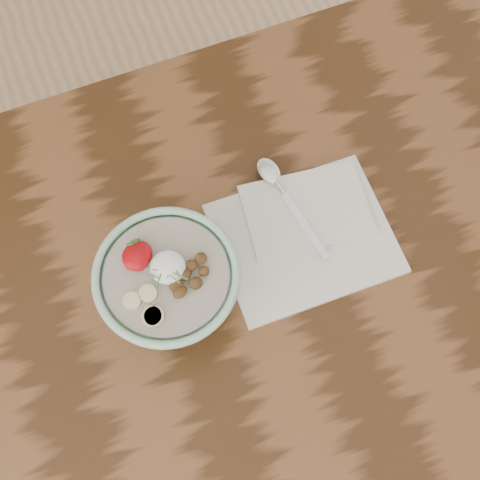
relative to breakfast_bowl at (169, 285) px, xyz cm
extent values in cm
cube|color=#351E0D|center=(21.36, -2.60, -8.99)|extent=(160.00, 90.00, 4.00)
cylinder|color=#91C3A1|center=(0.02, -0.03, -6.34)|extent=(9.13, 9.13, 1.30)
torus|color=#91C3A1|center=(0.02, -0.03, 4.32)|extent=(20.77, 20.77, 1.20)
cylinder|color=#A19985|center=(0.02, -0.03, 3.67)|extent=(17.61, 17.61, 1.09)
ellipsoid|color=white|center=(0.63, 0.68, 5.17)|extent=(4.98, 4.98, 2.74)
ellipsoid|color=#95060A|center=(-3.03, 3.63, 5.26)|extent=(3.81, 4.19, 2.10)
cone|color=#286623|center=(-3.03, 5.35, 5.56)|extent=(1.40, 1.03, 1.52)
ellipsoid|color=#95060A|center=(-2.27, 4.02, 5.15)|extent=(3.43, 3.78, 1.89)
cone|color=#286623|center=(-2.27, 5.57, 5.45)|extent=(1.40, 1.03, 1.52)
cylinder|color=#CDC387|center=(-3.66, -4.96, 4.61)|extent=(2.79, 2.79, 0.70)
cylinder|color=#CDC387|center=(-5.48, -1.94, 4.61)|extent=(2.49, 2.49, 0.70)
cylinder|color=#CDC387|center=(-3.13, -1.75, 4.61)|extent=(2.55, 2.55, 0.70)
cylinder|color=#CDC387|center=(-3.37, -5.08, 4.61)|extent=(2.73, 2.73, 0.70)
ellipsoid|color=#553619|center=(2.46, -1.08, 4.89)|extent=(2.26, 2.07, 1.43)
ellipsoid|color=#553619|center=(1.02, -3.27, 4.96)|extent=(2.47, 2.04, 1.55)
ellipsoid|color=#553619|center=(3.46, -2.75, 4.85)|extent=(2.61, 2.61, 1.47)
ellipsoid|color=#553619|center=(0.87, -2.13, 4.92)|extent=(2.95, 2.96, 1.05)
ellipsoid|color=#553619|center=(3.68, -0.13, 4.80)|extent=(1.83, 1.71, 0.89)
ellipsoid|color=#553619|center=(5.09, -1.51, 4.74)|extent=(1.87, 1.86, 1.14)
ellipsoid|color=#553619|center=(5.33, 0.39, 4.82)|extent=(1.88, 1.89, 1.20)
cylinder|color=#447C34|center=(-0.93, 0.47, 6.21)|extent=(1.30, 0.63, 0.23)
cylinder|color=#447C34|center=(-2.02, -0.04, 6.21)|extent=(1.01, 0.94, 0.22)
cylinder|color=#447C34|center=(0.89, 1.23, 6.21)|extent=(1.73, 1.15, 0.25)
cylinder|color=#447C34|center=(0.99, -0.74, 6.21)|extent=(1.57, 1.32, 0.25)
cylinder|color=#447C34|center=(0.91, -1.66, 6.21)|extent=(1.04, 1.66, 0.24)
cylinder|color=#447C34|center=(0.41, -0.57, 6.21)|extent=(0.85, 1.31, 0.23)
cylinder|color=#447C34|center=(2.00, -1.68, 6.21)|extent=(1.37, 1.55, 0.25)
cylinder|color=#447C34|center=(0.50, 0.19, 6.21)|extent=(1.14, 0.96, 0.23)
cylinder|color=#447C34|center=(-1.39, -0.34, 6.21)|extent=(1.06, 1.20, 0.23)
cylinder|color=#447C34|center=(-1.11, -1.01, 6.21)|extent=(1.30, 1.65, 0.25)
cylinder|color=#447C34|center=(1.52, -0.59, 6.21)|extent=(0.37, 1.92, 0.25)
cube|color=silver|center=(22.68, 1.62, -6.47)|extent=(27.38, 22.32, 1.03)
cube|color=silver|center=(24.75, 5.76, -5.64)|extent=(21.21, 15.83, 0.62)
cube|color=silver|center=(23.33, 3.18, -5.14)|extent=(3.17, 12.63, 0.38)
cylinder|color=silver|center=(22.08, 11.02, -4.95)|extent=(1.27, 3.36, 0.77)
ellipsoid|color=silver|center=(21.58, 14.13, -4.81)|extent=(4.10, 5.49, 1.04)
camera|label=1|loc=(-1.20, -31.27, 91.88)|focal=50.00mm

